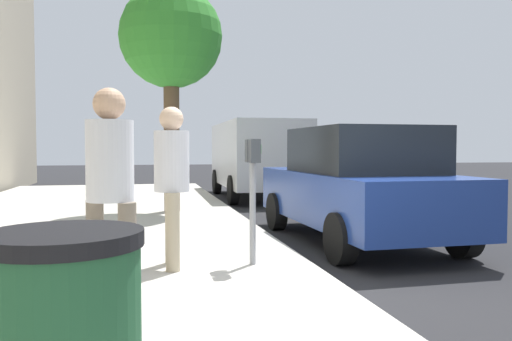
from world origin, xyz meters
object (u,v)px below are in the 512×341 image
(pedestrian_at_meter, at_px, (172,173))
(parked_sedan_near, at_px, (358,185))
(pedestrian_bystander, at_px, (110,176))
(parked_van_far, at_px, (256,155))
(street_tree, at_px, (171,40))
(parking_meter, at_px, (253,174))

(pedestrian_at_meter, relative_size, parked_sedan_near, 0.40)
(pedestrian_bystander, relative_size, parked_van_far, 0.35)
(parked_sedan_near, height_order, street_tree, street_tree)
(parking_meter, relative_size, parked_sedan_near, 0.32)
(pedestrian_at_meter, bearing_deg, pedestrian_bystander, -114.08)
(parking_meter, height_order, parked_sedan_near, parked_sedan_near)
(parking_meter, xyz_separation_m, pedestrian_at_meter, (0.05, 0.89, 0.02))
(parked_sedan_near, bearing_deg, street_tree, 38.42)
(pedestrian_bystander, distance_m, parked_van_far, 10.80)
(parked_sedan_near, bearing_deg, parking_meter, 130.99)
(pedestrian_at_meter, distance_m, pedestrian_bystander, 1.34)
(pedestrian_bystander, distance_m, parked_sedan_near, 4.58)
(parking_meter, xyz_separation_m, parked_van_far, (9.06, -2.04, 0.09))
(pedestrian_bystander, bearing_deg, pedestrian_at_meter, 19.21)
(parked_van_far, bearing_deg, parked_sedan_near, -179.99)
(parked_sedan_near, height_order, parked_van_far, parked_van_far)
(pedestrian_bystander, bearing_deg, parking_meter, -7.01)
(pedestrian_at_meter, height_order, pedestrian_bystander, pedestrian_bystander)
(pedestrian_at_meter, height_order, parked_sedan_near, pedestrian_at_meter)
(pedestrian_at_meter, distance_m, parked_van_far, 9.47)
(pedestrian_at_meter, relative_size, pedestrian_bystander, 0.97)
(pedestrian_at_meter, bearing_deg, street_tree, 88.46)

